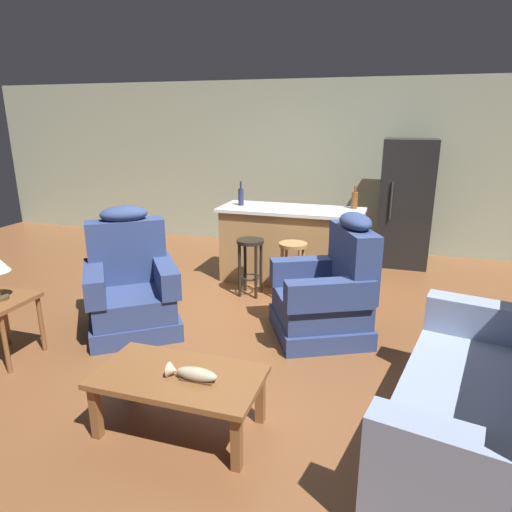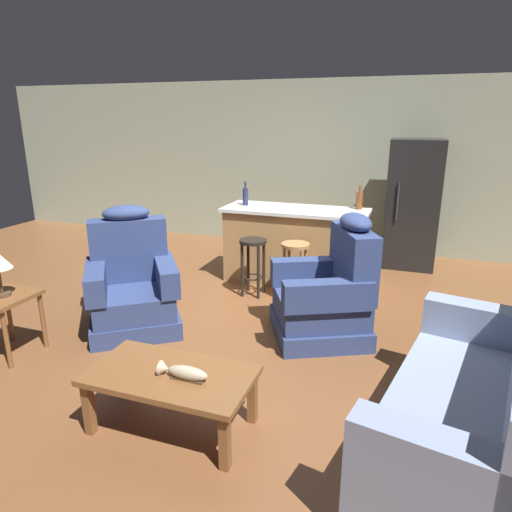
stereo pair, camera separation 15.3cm
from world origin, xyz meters
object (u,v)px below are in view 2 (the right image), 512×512
at_px(couch, 475,411).
at_px(refrigerator, 413,204).
at_px(bar_stool_right, 295,261).
at_px(recliner_near_lamp, 132,286).
at_px(bar_stool_left, 253,257).
at_px(bottle_short_amber, 359,200).
at_px(kitchen_island, 294,245).
at_px(fish_figurine, 183,372).
at_px(bottle_tall_green, 245,196).
at_px(end_table, 4,306).
at_px(recliner_near_island, 329,295).
at_px(coffee_table, 171,380).

distance_m(couch, refrigerator, 4.03).
xyz_separation_m(bar_stool_right, refrigerator, (1.19, 1.83, 0.41)).
height_order(recliner_near_lamp, bar_stool_left, recliner_near_lamp).
bearing_deg(bottle_short_amber, kitchen_island, -163.14).
relative_size(couch, refrigerator, 1.15).
relative_size(fish_figurine, bottle_tall_green, 1.10).
bearing_deg(recliner_near_lamp, fish_figurine, 7.73).
xyz_separation_m(fish_figurine, kitchen_island, (-0.10, 3.14, 0.02)).
xyz_separation_m(end_table, bottle_short_amber, (2.64, 2.92, 0.60)).
relative_size(recliner_near_island, bar_stool_left, 1.76).
height_order(bottle_tall_green, bottle_short_amber, bottle_tall_green).
xyz_separation_m(recliner_near_island, bottle_tall_green, (-1.37, 1.40, 0.64)).
bearing_deg(coffee_table, couch, 10.44).
bearing_deg(recliner_near_lamp, couch, 36.34).
bearing_deg(couch, bar_stool_left, -32.58).
bearing_deg(coffee_table, refrigerator, 72.25).
bearing_deg(bar_stool_left, bar_stool_right, 0.00).
height_order(end_table, bottle_short_amber, bottle_short_amber).
bearing_deg(coffee_table, fish_figurine, -14.94).
relative_size(coffee_table, couch, 0.54).
xyz_separation_m(couch, recliner_near_lamp, (-3.05, 0.95, 0.08)).
bearing_deg(fish_figurine, recliner_near_lamp, 134.07).
bearing_deg(recliner_near_lamp, bar_stool_right, 94.72).
relative_size(recliner_near_lamp, refrigerator, 0.68).
height_order(kitchen_island, bottle_tall_green, bottle_tall_green).
bearing_deg(recliner_near_island, refrigerator, -130.49).
bearing_deg(fish_figurine, kitchen_island, 91.77).
xyz_separation_m(kitchen_island, refrigerator, (1.36, 1.20, 0.40)).
height_order(end_table, bottle_tall_green, bottle_tall_green).
height_order(end_table, bar_stool_right, bar_stool_right).
bearing_deg(refrigerator, end_table, -129.95).
bearing_deg(coffee_table, end_table, 167.46).
relative_size(recliner_near_island, end_table, 2.14).
bearing_deg(kitchen_island, refrigerator, 41.32).
xyz_separation_m(recliner_near_lamp, bar_stool_left, (0.85, 1.19, 0.05)).
bearing_deg(bottle_tall_green, couch, -47.65).
bearing_deg(kitchen_island, recliner_near_lamp, -123.16).
distance_m(fish_figurine, bar_stool_left, 2.55).
xyz_separation_m(bar_stool_left, refrigerator, (1.70, 1.83, 0.41)).
bearing_deg(coffee_table, kitchen_island, 89.71).
height_order(coffee_table, refrigerator, refrigerator).
height_order(recliner_near_lamp, recliner_near_island, same).
distance_m(couch, recliner_near_lamp, 3.20).
relative_size(end_table, refrigerator, 0.32).
relative_size(recliner_near_lamp, bar_stool_right, 1.76).
bearing_deg(bar_stool_right, refrigerator, 56.97).
distance_m(bar_stool_left, refrigerator, 2.53).
xyz_separation_m(coffee_table, kitchen_island, (0.02, 3.11, 0.11)).
xyz_separation_m(fish_figurine, bar_stool_right, (0.08, 2.51, 0.01)).
bearing_deg(couch, kitchen_island, -44.40).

